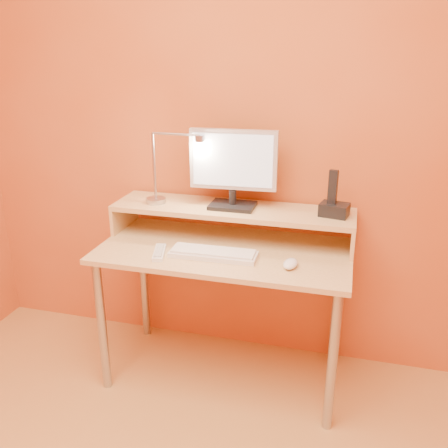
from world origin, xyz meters
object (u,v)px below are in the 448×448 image
(keyboard, at_px, (213,254))
(remote_control, at_px, (159,253))
(mouse, at_px, (290,264))
(phone_dock, at_px, (334,210))
(monitor_panel, at_px, (233,160))
(lamp_base, at_px, (156,200))

(keyboard, relative_size, remote_control, 2.27)
(mouse, relative_size, remote_control, 0.59)
(keyboard, bearing_deg, phone_dock, 25.08)
(phone_dock, bearing_deg, monitor_panel, -169.89)
(monitor_panel, relative_size, keyboard, 1.06)
(phone_dock, xyz_separation_m, mouse, (-0.16, -0.28, -0.17))
(monitor_panel, relative_size, remote_control, 2.40)
(monitor_panel, xyz_separation_m, remote_control, (-0.28, -0.31, -0.39))
(keyboard, xyz_separation_m, mouse, (0.36, -0.03, 0.01))
(monitor_panel, relative_size, lamp_base, 4.26)
(remote_control, bearing_deg, monitor_panel, 32.42)
(lamp_base, distance_m, remote_control, 0.34)
(monitor_panel, relative_size, mouse, 4.05)
(phone_dock, bearing_deg, mouse, -108.40)
(phone_dock, height_order, mouse, phone_dock)
(keyboard, bearing_deg, remote_control, -171.83)
(lamp_base, height_order, keyboard, lamp_base)
(monitor_panel, distance_m, phone_dock, 0.54)
(mouse, bearing_deg, phone_dock, 68.57)
(phone_dock, height_order, keyboard, phone_dock)
(lamp_base, bearing_deg, keyboard, -31.44)
(mouse, distance_m, remote_control, 0.61)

